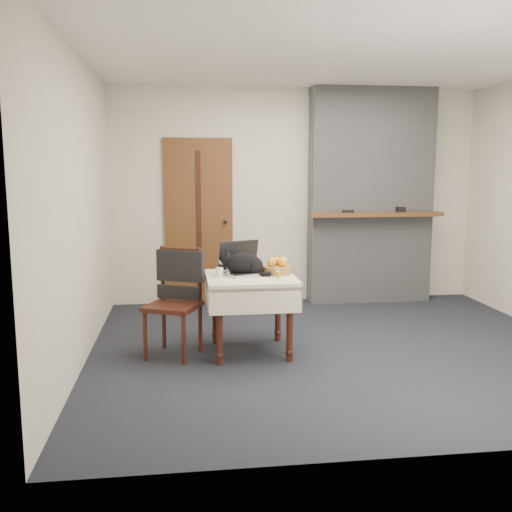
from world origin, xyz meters
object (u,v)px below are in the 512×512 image
(cream_jar, at_px, (219,272))
(pill_bottle, at_px, (278,274))
(fruit_basket, at_px, (277,267))
(chair, at_px, (177,287))
(door, at_px, (199,222))
(laptop, at_px, (243,266))
(cat, at_px, (244,264))
(side_table, at_px, (251,288))

(cream_jar, bearing_deg, pill_bottle, -14.78)
(fruit_basket, distance_m, chair, 0.91)
(door, distance_m, laptop, 1.88)
(pill_bottle, relative_size, fruit_basket, 0.26)
(cream_jar, distance_m, chair, 0.40)
(cat, bearing_deg, chair, -171.29)
(door, bearing_deg, laptop, -79.48)
(cat, distance_m, pill_bottle, 0.33)
(side_table, distance_m, fruit_basket, 0.31)
(door, height_order, cream_jar, door)
(cream_jar, height_order, fruit_basket, fruit_basket)
(cat, distance_m, fruit_basket, 0.30)
(cream_jar, xyz_separation_m, pill_bottle, (0.50, -0.13, -0.00))
(side_table, xyz_separation_m, chair, (-0.65, 0.06, 0.02))
(laptop, distance_m, cat, 0.08)
(door, bearing_deg, cat, -79.83)
(cream_jar, xyz_separation_m, fruit_basket, (0.53, 0.06, 0.02))
(cream_jar, height_order, chair, chair)
(pill_bottle, bearing_deg, laptop, 138.27)
(cream_jar, bearing_deg, cat, 9.71)
(side_table, xyz_separation_m, pill_bottle, (0.22, -0.12, 0.15))
(cat, relative_size, pill_bottle, 6.86)
(side_table, distance_m, chair, 0.65)
(cat, relative_size, fruit_basket, 1.76)
(laptop, height_order, fruit_basket, laptop)
(cat, xyz_separation_m, chair, (-0.60, 0.00, -0.19))
(side_table, relative_size, cat, 1.70)
(side_table, height_order, cream_jar, cream_jar)
(chair, bearing_deg, fruit_basket, 25.51)
(door, distance_m, cat, 1.95)
(door, xyz_separation_m, laptop, (0.34, -1.84, -0.23))
(door, xyz_separation_m, pill_bottle, (0.62, -2.08, -0.27))
(side_table, bearing_deg, cream_jar, 177.06)
(fruit_basket, bearing_deg, side_table, -163.96)
(side_table, bearing_deg, pill_bottle, -27.64)
(door, relative_size, chair, 2.10)
(cat, bearing_deg, fruit_basket, 12.75)
(cat, xyz_separation_m, pill_bottle, (0.27, -0.17, -0.06))
(side_table, relative_size, cream_jar, 10.01)
(laptop, bearing_deg, cat, -111.48)
(laptop, xyz_separation_m, pill_bottle, (0.27, -0.24, -0.04))
(door, bearing_deg, fruit_basket, -71.27)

